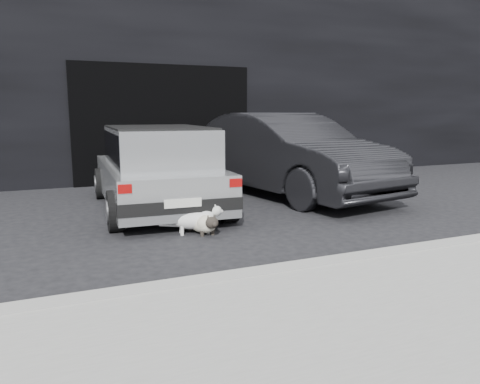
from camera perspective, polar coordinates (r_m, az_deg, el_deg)
name	(u,v)px	position (r m, az deg, el deg)	size (l,w,h in m)	color
ground	(170,224)	(6.74, -8.54, -3.86)	(80.00, 80.00, 0.00)	black
building_facade	(143,75)	(12.66, -11.71, 13.77)	(34.00, 4.00, 5.00)	black
garage_opening	(165,124)	(10.67, -9.19, 8.17)	(4.00, 0.10, 2.60)	black
curb	(336,265)	(4.85, 11.57, -8.67)	(18.00, 0.25, 0.12)	gray
sidewalk	(426,311)	(4.00, 21.78, -13.35)	(18.00, 2.20, 0.11)	gray
silver_hatchback	(157,165)	(7.62, -10.05, 3.30)	(1.99, 3.75, 1.35)	#B2B5B7
second_car	(286,154)	(8.95, 5.63, 4.61)	(1.65, 4.72, 1.56)	black
cat_siamese	(203,223)	(6.13, -4.53, -3.82)	(0.37, 0.88, 0.31)	beige
cat_white	(197,219)	(6.15, -5.23, -3.27)	(0.85, 0.38, 0.40)	silver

